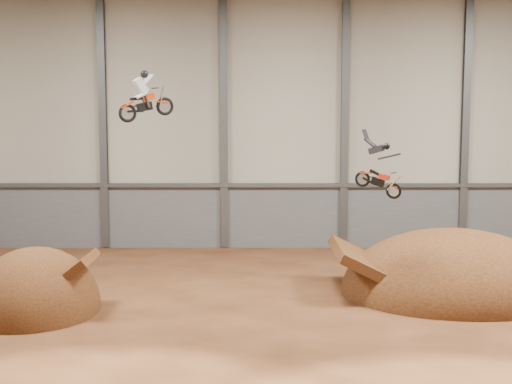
{
  "coord_description": "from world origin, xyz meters",
  "views": [
    {
      "loc": [
        -1.55,
        -24.63,
        7.84
      ],
      "look_at": [
        -1.55,
        4.0,
        4.44
      ],
      "focal_mm": 50.0,
      "sensor_mm": 36.0,
      "label": 1
    }
  ],
  "objects_px": {
    "takeoff_ramp": "(35,311)",
    "fmx_rider_a": "(148,93)",
    "landing_ramp": "(453,293)",
    "fmx_rider_b": "(376,164)"
  },
  "relations": [
    {
      "from": "fmx_rider_b",
      "to": "landing_ramp",
      "type": "bearing_deg",
      "value": 61.96
    },
    {
      "from": "landing_ramp",
      "to": "fmx_rider_b",
      "type": "height_order",
      "value": "fmx_rider_b"
    },
    {
      "from": "takeoff_ramp",
      "to": "fmx_rider_a",
      "type": "relative_size",
      "value": 2.46
    },
    {
      "from": "landing_ramp",
      "to": "fmx_rider_a",
      "type": "height_order",
      "value": "fmx_rider_a"
    },
    {
      "from": "takeoff_ramp",
      "to": "fmx_rider_a",
      "type": "bearing_deg",
      "value": 32.29
    },
    {
      "from": "takeoff_ramp",
      "to": "landing_ramp",
      "type": "relative_size",
      "value": 0.61
    },
    {
      "from": "landing_ramp",
      "to": "fmx_rider_b",
      "type": "xyz_separation_m",
      "value": [
        -3.83,
        -2.66,
        5.71
      ]
    },
    {
      "from": "landing_ramp",
      "to": "fmx_rider_b",
      "type": "relative_size",
      "value": 3.78
    },
    {
      "from": "landing_ramp",
      "to": "fmx_rider_b",
      "type": "bearing_deg",
      "value": -145.22
    },
    {
      "from": "landing_ramp",
      "to": "takeoff_ramp",
      "type": "bearing_deg",
      "value": -170.66
    }
  ]
}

